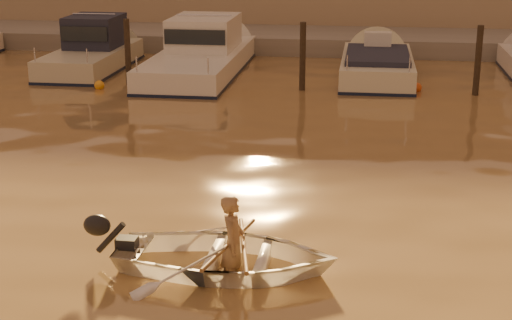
% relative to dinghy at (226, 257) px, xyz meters
% --- Properties ---
extents(ground_plane, '(160.00, 160.00, 0.00)m').
position_rel_dinghy_xyz_m(ground_plane, '(0.21, -1.21, -0.21)').
color(ground_plane, brown).
rests_on(ground_plane, ground).
extents(dinghy, '(3.24, 2.33, 0.66)m').
position_rel_dinghy_xyz_m(dinghy, '(0.00, 0.00, 0.00)').
color(dinghy, white).
rests_on(dinghy, ground_plane).
extents(person, '(0.35, 0.53, 1.44)m').
position_rel_dinghy_xyz_m(person, '(0.10, -0.00, 0.21)').
color(person, '#95704A').
rests_on(person, dinghy).
extents(outboard_motor, '(0.90, 0.41, 0.70)m').
position_rel_dinghy_xyz_m(outboard_motor, '(-1.50, 0.02, 0.07)').
color(outboard_motor, black).
rests_on(outboard_motor, dinghy).
extents(oar_port, '(0.47, 2.07, 0.13)m').
position_rel_dinghy_xyz_m(oar_port, '(0.25, -0.00, 0.21)').
color(oar_port, brown).
rests_on(oar_port, dinghy).
extents(oar_starboard, '(0.45, 2.08, 0.13)m').
position_rel_dinghy_xyz_m(oar_starboard, '(0.05, -0.00, 0.21)').
color(oar_starboard, brown).
rests_on(oar_starboard, dinghy).
extents(moored_boat_1, '(2.06, 6.19, 1.75)m').
position_rel_dinghy_xyz_m(moored_boat_1, '(-7.27, 14.79, 0.41)').
color(moored_boat_1, beige).
rests_on(moored_boat_1, ground_plane).
extents(moored_boat_2, '(2.58, 8.53, 1.75)m').
position_rel_dinghy_xyz_m(moored_boat_2, '(-3.55, 14.79, 0.41)').
color(moored_boat_2, white).
rests_on(moored_boat_2, ground_plane).
extents(moored_boat_3, '(2.20, 6.30, 0.95)m').
position_rel_dinghy_xyz_m(moored_boat_3, '(2.20, 14.79, 0.01)').
color(moored_boat_3, beige).
rests_on(moored_boat_3, ground_plane).
extents(piling_1, '(0.18, 0.18, 2.20)m').
position_rel_dinghy_xyz_m(piling_1, '(-5.29, 12.59, 0.69)').
color(piling_1, '#2D2319').
rests_on(piling_1, ground_plane).
extents(piling_2, '(0.18, 0.18, 2.20)m').
position_rel_dinghy_xyz_m(piling_2, '(0.01, 12.59, 0.69)').
color(piling_2, '#2D2319').
rests_on(piling_2, ground_plane).
extents(piling_3, '(0.18, 0.18, 2.20)m').
position_rel_dinghy_xyz_m(piling_3, '(5.01, 12.59, 0.69)').
color(piling_3, '#2D2319').
rests_on(piling_3, ground_plane).
extents(fender_b, '(0.30, 0.30, 0.30)m').
position_rel_dinghy_xyz_m(fender_b, '(-6.00, 11.89, -0.11)').
color(fender_b, orange).
rests_on(fender_b, ground_plane).
extents(fender_c, '(0.30, 0.30, 0.30)m').
position_rel_dinghy_xyz_m(fender_c, '(-2.65, 11.60, -0.11)').
color(fender_c, silver).
rests_on(fender_c, ground_plane).
extents(fender_d, '(0.30, 0.30, 0.30)m').
position_rel_dinghy_xyz_m(fender_d, '(3.36, 12.90, -0.11)').
color(fender_d, '#D15018').
rests_on(fender_d, ground_plane).
extents(quay, '(52.00, 4.00, 1.00)m').
position_rel_dinghy_xyz_m(quay, '(0.21, 20.29, -0.06)').
color(quay, gray).
rests_on(quay, ground_plane).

